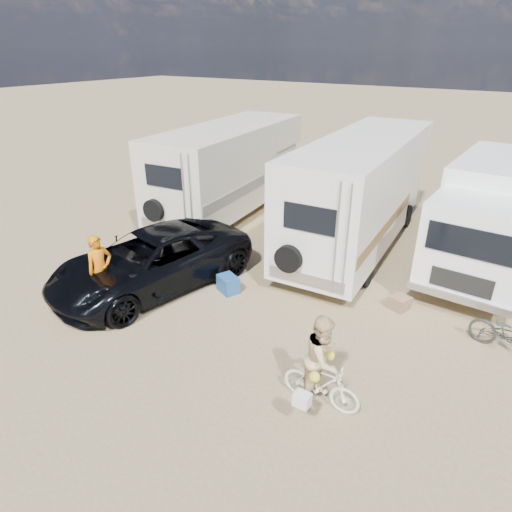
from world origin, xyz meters
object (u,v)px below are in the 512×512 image
Objects in this scene: box_truck at (492,220)px; cooler at (228,284)px; rider_man at (102,275)px; bike_man at (104,289)px; rv_left at (229,171)px; rv_main at (361,194)px; rider_woman at (322,367)px; bike_woman at (321,385)px; bike_parked at (512,336)px; crate at (399,303)px; dark_suv at (152,260)px.

box_truck is 11.02× the size of cooler.
box_truck is 11.06m from rider_man.
rv_left is at bearing 23.43° from bike_man.
rv_main is 3.93m from box_truck.
box_truck is at bearing -14.43° from rider_woman.
bike_parked is at bearing -39.88° from bike_woman.
rv_left is 8.97m from crate.
cooler is (2.25, 2.36, -0.26)m from bike_man.
bike_woman is at bearing -77.24° from rv_main.
rider_woman is (-1.71, -7.76, -0.72)m from box_truck.
crate is (6.24, 2.61, -0.63)m from dark_suv.
dark_suv is 1.51m from rider_man.
bike_parked is 3.06× the size of cooler.
rider_woman is at bearing -79.07° from rider_man.
rider_man is at bearing -122.75° from rv_main.
bike_man is at bearing 123.32° from bike_parked.
crate is at bearing -109.35° from box_truck.
bike_woman reaches higher than crate.
bike_woman is (-1.71, -7.76, -1.16)m from box_truck.
crate is (-2.60, 0.51, -0.30)m from bike_parked.
bike_man is 7.70m from crate.
bike_man is at bearing 87.00° from rider_woman.
rv_left reaches higher than box_truck.
rv_main reaches higher than bike_man.
rv_left is 5.13× the size of bike_woman.
bike_man is at bearing -168.11° from rider_man.
box_truck is at bearing -34.21° from rider_man.
rider_woman is at bearing -0.00° from bike_woman.
bike_parked is at bearing -11.08° from crate.
crate is (6.52, 4.09, -0.74)m from rider_man.
cooler is (-4.00, 2.47, -0.66)m from rider_woman.
box_truck is at bearing 51.09° from dark_suv.
box_truck is 1.13× the size of dark_suv.
rv_main is 19.59× the size of crate.
rider_man is 1.01× the size of bike_parked.
bike_parked is at bearing -56.65° from rider_man.
rv_main is at bearing -172.37° from box_truck.
rider_man reaches higher than dark_suv.
box_truck reaches higher than crate.
bike_woman is at bearing -2.59° from dark_suv.
rv_main is at bearing 65.51° from bike_parked.
rv_main reaches higher than cooler.
box_truck is 9.89m from dark_suv.
bike_parked is 2.66m from crate.
cooler is at bearing -59.83° from rv_left.
cooler is at bearing 56.28° from rider_woman.
rider_woman is (6.25, -0.10, -0.02)m from rider_man.
rv_left reaches higher than crate.
rider_man reaches higher than bike_parked.
rv_left reaches higher than rider_man.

